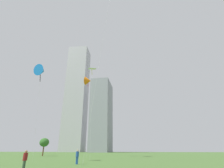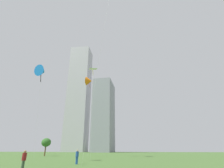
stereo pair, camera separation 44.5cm
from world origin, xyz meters
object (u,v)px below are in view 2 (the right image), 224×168
(kite_flying_1, at_px, (93,69))
(kite_flying_3, at_px, (89,81))
(kite_flying_0, at_px, (42,71))
(person_standing_3, at_px, (77,156))
(park_tree_0, at_px, (46,143))
(person_standing_1, at_px, (24,159))
(distant_highrise_0, at_px, (104,115))
(distant_highrise_1, at_px, (79,96))

(kite_flying_1, relative_size, kite_flying_3, 1.09)
(kite_flying_0, height_order, kite_flying_1, kite_flying_1)
(person_standing_3, height_order, kite_flying_0, kite_flying_0)
(park_tree_0, bearing_deg, person_standing_1, -62.98)
(person_standing_3, bearing_deg, park_tree_0, 145.89)
(kite_flying_1, bearing_deg, person_standing_1, -87.20)
(kite_flying_1, relative_size, distant_highrise_0, 0.43)
(kite_flying_1, height_order, distant_highrise_0, distant_highrise_0)
(kite_flying_0, bearing_deg, person_standing_3, -15.31)
(kite_flying_0, bearing_deg, kite_flying_1, 71.06)
(distant_highrise_0, relative_size, distant_highrise_1, 0.57)
(kite_flying_3, xyz_separation_m, park_tree_0, (-15.18, 7.32, -16.84))
(person_standing_3, xyz_separation_m, distant_highrise_0, (-19.71, 109.71, 26.82))
(kite_flying_0, relative_size, kite_flying_1, 0.70)
(person_standing_3, bearing_deg, kite_flying_1, 120.92)
(kite_flying_3, bearing_deg, kite_flying_0, -100.94)
(kite_flying_1, distance_m, distant_highrise_0, 93.21)
(kite_flying_0, height_order, distant_highrise_1, distant_highrise_1)
(park_tree_0, bearing_deg, distant_highrise_1, 105.50)
(person_standing_1, height_order, kite_flying_1, kite_flying_1)
(kite_flying_1, bearing_deg, person_standing_3, -78.61)
(person_standing_3, height_order, distant_highrise_1, distant_highrise_1)
(distant_highrise_0, bearing_deg, kite_flying_0, -83.15)
(distant_highrise_1, bearing_deg, distant_highrise_0, -24.37)
(person_standing_3, bearing_deg, kite_flying_0, -175.77)
(person_standing_1, relative_size, kite_flying_3, 0.08)
(park_tree_0, relative_size, distant_highrise_1, 0.05)
(person_standing_1, distance_m, distant_highrise_0, 121.76)
(kite_flying_0, height_order, park_tree_0, kite_flying_0)
(distant_highrise_1, bearing_deg, kite_flying_0, -75.29)
(park_tree_0, bearing_deg, kite_flying_3, -25.73)
(person_standing_1, xyz_separation_m, kite_flying_3, (-3.08, 28.48, 19.71))
(kite_flying_3, bearing_deg, kite_flying_1, -55.95)
(park_tree_0, relative_size, distant_highrise_0, 0.09)
(kite_flying_0, bearing_deg, distant_highrise_0, 95.72)
(kite_flying_0, bearing_deg, park_tree_0, 114.51)
(park_tree_0, bearing_deg, distant_highrise_0, 89.36)
(park_tree_0, bearing_deg, kite_flying_0, -65.49)
(distant_highrise_0, height_order, distant_highrise_1, distant_highrise_1)
(kite_flying_3, distance_m, distant_highrise_1, 111.05)
(person_standing_3, xyz_separation_m, kite_flying_0, (-8.97, 2.45, 14.45))
(person_standing_1, bearing_deg, distant_highrise_1, 20.78)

